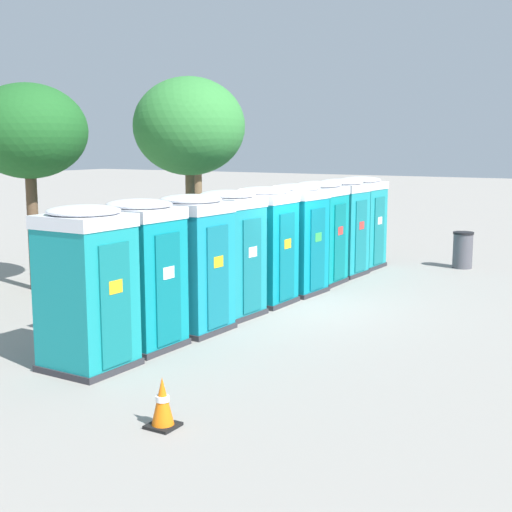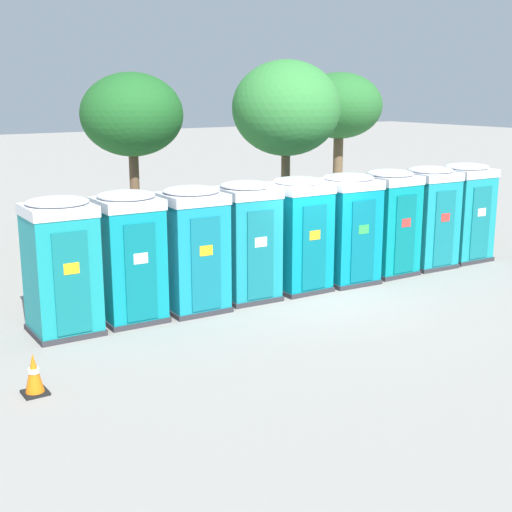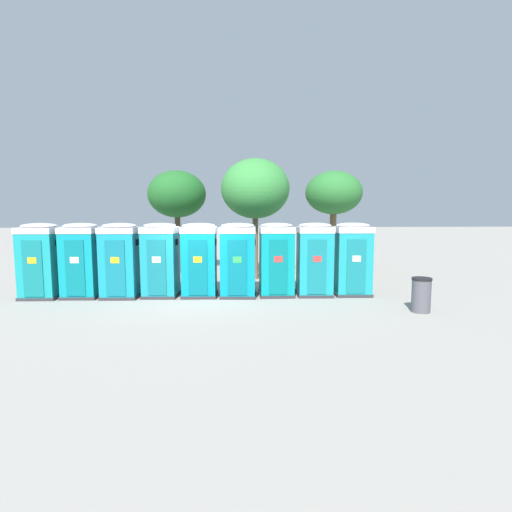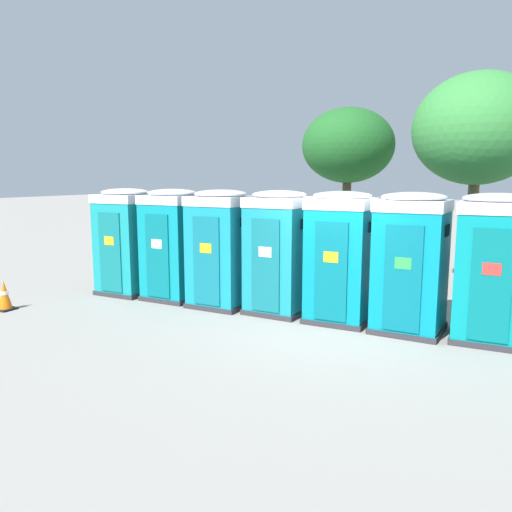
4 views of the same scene
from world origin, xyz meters
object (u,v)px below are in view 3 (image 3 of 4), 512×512
(street_tree_0, at_px, (177,195))
(portapotty_6, at_px, (276,259))
(portapotty_4, at_px, (199,259))
(street_tree_2, at_px, (334,194))
(portapotty_2, at_px, (121,260))
(street_tree_1, at_px, (255,189))
(portapotty_8, at_px, (352,259))
(trash_can, at_px, (421,295))
(portapotty_5, at_px, (238,259))
(portapotty_7, at_px, (315,259))
(portapotty_0, at_px, (41,260))
(portapotty_3, at_px, (161,260))
(portapotty_1, at_px, (82,260))

(street_tree_0, bearing_deg, portapotty_6, -52.89)
(portapotty_4, height_order, street_tree_0, street_tree_0)
(portapotty_6, height_order, street_tree_2, street_tree_2)
(portapotty_2, relative_size, street_tree_2, 0.52)
(portapotty_4, xyz_separation_m, street_tree_2, (6.17, 6.11, 2.53))
(street_tree_0, distance_m, street_tree_1, 4.11)
(portapotty_4, distance_m, portapotty_6, 2.67)
(portapotty_8, relative_size, trash_can, 2.50)
(portapotty_4, bearing_deg, portapotty_8, -0.47)
(portapotty_8, relative_size, street_tree_0, 0.53)
(portapotty_2, bearing_deg, trash_can, -15.47)
(portapotty_5, distance_m, portapotty_7, 2.67)
(portapotty_6, bearing_deg, street_tree_1, 98.90)
(portapotty_0, height_order, portapotty_7, same)
(portapotty_0, bearing_deg, portapotty_6, -0.58)
(street_tree_2, bearing_deg, portapotty_8, -97.78)
(portapotty_7, height_order, street_tree_1, street_tree_1)
(street_tree_0, bearing_deg, portapotty_3, -88.46)
(portapotty_1, xyz_separation_m, street_tree_2, (10.17, 6.02, 2.53))
(portapotty_1, distance_m, portapotty_4, 4.00)
(street_tree_0, bearing_deg, street_tree_2, 4.96)
(portapotty_4, distance_m, street_tree_0, 6.14)
(portapotty_3, height_order, portapotty_4, same)
(portapotty_2, height_order, portapotty_4, same)
(portapotty_1, xyz_separation_m, trash_can, (10.64, -2.68, -0.77))
(portapotty_2, distance_m, portapotty_7, 6.67)
(portapotty_6, bearing_deg, portapotty_2, 179.83)
(portapotty_5, xyz_separation_m, portapotty_7, (2.67, 0.04, 0.00))
(portapotty_5, height_order, street_tree_1, street_tree_1)
(street_tree_0, xyz_separation_m, street_tree_2, (7.65, 0.66, 0.10))
(portapotty_1, relative_size, street_tree_0, 0.53)
(portapotty_8, bearing_deg, portapotty_3, 179.19)
(portapotty_1, relative_size, street_tree_1, 0.49)
(portapotty_8, height_order, street_tree_1, street_tree_1)
(portapotty_1, relative_size, portapotty_2, 1.00)
(portapotty_3, xyz_separation_m, street_tree_1, (3.45, 3.41, 2.59))
(portapotty_5, bearing_deg, street_tree_2, 52.01)
(portapotty_0, relative_size, street_tree_2, 0.52)
(street_tree_2, relative_size, trash_can, 4.85)
(portapotty_8, distance_m, trash_can, 2.97)
(portapotty_3, bearing_deg, portapotty_4, -2.19)
(portapotty_2, distance_m, portapotty_5, 4.00)
(street_tree_0, bearing_deg, portapotty_8, -38.85)
(portapotty_0, bearing_deg, portapotty_8, -0.48)
(portapotty_8, bearing_deg, street_tree_0, 141.15)
(portapotty_0, distance_m, street_tree_1, 8.60)
(portapotty_3, bearing_deg, street_tree_2, 38.89)
(portapotty_1, xyz_separation_m, street_tree_1, (6.12, 3.38, 2.59))
(portapotty_5, relative_size, portapotty_6, 1.00)
(portapotty_0, xyz_separation_m, trash_can, (11.97, -2.64, -0.77))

